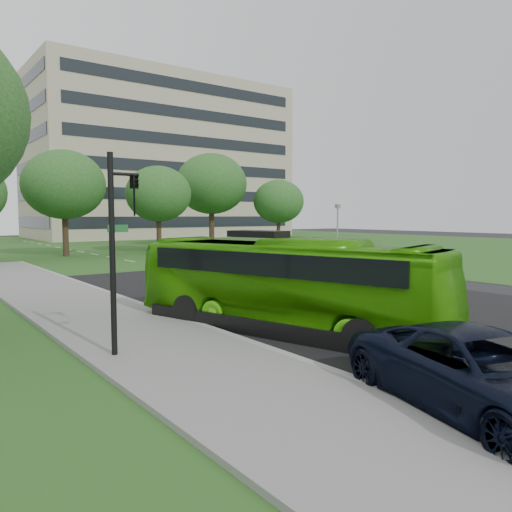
# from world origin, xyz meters

# --- Properties ---
(ground) EXTENTS (160.00, 160.00, 0.00)m
(ground) POSITION_xyz_m (0.00, 0.00, 0.00)
(ground) COLOR black
(ground) RESTS_ON ground
(street_surfaces) EXTENTS (120.00, 120.00, 0.15)m
(street_surfaces) POSITION_xyz_m (-0.38, 22.75, 0.03)
(street_surfaces) COLOR black
(street_surfaces) RESTS_ON ground
(office_building) EXTENTS (40.10, 20.10, 25.00)m
(office_building) POSITION_xyz_m (21.96, 61.96, 12.50)
(office_building) COLOR tan
(office_building) RESTS_ON ground
(tree_park_b) EXTENTS (6.85, 6.85, 8.98)m
(tree_park_b) POSITION_xyz_m (-2.67, 29.27, 6.05)
(tree_park_b) COLOR black
(tree_park_b) RESTS_ON ground
(tree_park_c) EXTENTS (6.07, 6.07, 8.06)m
(tree_park_c) POSITION_xyz_m (5.60, 28.54, 5.47)
(tree_park_c) COLOR black
(tree_park_c) RESTS_ON ground
(tree_park_d) EXTENTS (7.64, 7.64, 10.11)m
(tree_park_d) POSITION_xyz_m (13.45, 31.96, 6.84)
(tree_park_d) COLOR black
(tree_park_d) RESTS_ON ground
(tree_park_e) EXTENTS (5.49, 5.49, 7.31)m
(tree_park_e) POSITION_xyz_m (19.49, 27.95, 4.97)
(tree_park_e) COLOR black
(tree_park_e) RESTS_ON ground
(bus) EXTENTS (5.27, 10.39, 2.83)m
(bus) POSITION_xyz_m (-5.12, -2.74, 1.41)
(bus) COLOR #41AB0C
(bus) RESTS_ON ground
(sedan) EXTENTS (4.83, 2.37, 1.52)m
(sedan) POSITION_xyz_m (10.12, 10.00, 0.76)
(sedan) COLOR #A3A2A7
(sedan) RESTS_ON ground
(suv) EXTENTS (3.79, 5.83, 1.49)m
(suv) POSITION_xyz_m (-6.50, -9.79, 0.75)
(suv) COLOR black
(suv) RESTS_ON ground
(traffic_light) EXTENTS (0.81, 0.25, 4.99)m
(traffic_light) POSITION_xyz_m (-10.34, -2.76, 2.93)
(traffic_light) COLOR black
(traffic_light) RESTS_ON ground
(camera_pole) EXTENTS (0.41, 0.37, 4.42)m
(camera_pole) POSITION_xyz_m (16.00, 15.67, 2.85)
(camera_pole) COLOR gray
(camera_pole) RESTS_ON ground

